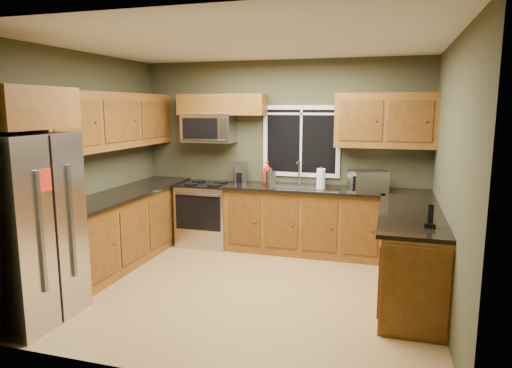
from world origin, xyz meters
The scene contains 28 objects.
floor centered at (0.00, 0.00, 0.00)m, with size 4.20×4.20×0.00m, color #A17B46.
ceiling centered at (0.00, 0.00, 2.70)m, with size 4.20×4.20×0.00m, color white.
back_wall centered at (0.00, 1.80, 1.35)m, with size 4.20×4.20×0.00m, color #3F3E27.
front_wall centered at (0.00, -1.80, 1.35)m, with size 4.20×4.20×0.00m, color #3F3E27.
left_wall centered at (-2.10, 0.00, 1.35)m, with size 3.60×3.60×0.00m, color #3F3E27.
right_wall centered at (2.10, 0.00, 1.35)m, with size 3.60×3.60×0.00m, color #3F3E27.
window centered at (0.30, 1.78, 1.55)m, with size 1.12×0.03×1.02m.
base_cabinets_left centered at (-1.80, 0.48, 0.45)m, with size 0.60×2.65×0.90m, color brown.
countertop_left centered at (-1.78, 0.48, 0.92)m, with size 0.65×2.65×0.04m, color black.
base_cabinets_back centered at (0.42, 1.50, 0.45)m, with size 2.17×0.60×0.90m, color brown.
countertop_back centered at (0.42, 1.48, 0.92)m, with size 2.17×0.65×0.04m, color black.
base_cabinets_peninsula centered at (1.80, 0.54, 0.45)m, with size 0.60×2.52×0.90m.
countertop_peninsula centered at (1.78, 0.55, 0.92)m, with size 0.65×2.50×0.04m, color black.
upper_cabinets_left centered at (-1.94, 0.48, 1.86)m, with size 0.33×2.65×0.72m, color brown.
upper_cabinets_back_left centered at (-0.85, 1.64, 2.07)m, with size 1.30×0.33×0.30m, color brown.
upper_cabinets_back_right centered at (1.45, 1.64, 1.86)m, with size 1.30×0.33×0.72m, color brown.
upper_cabinet_over_fridge centered at (-1.74, -1.30, 2.03)m, with size 0.72×0.90×0.38m, color brown.
refrigerator centered at (-1.74, -1.30, 0.90)m, with size 0.74×0.90×1.80m.
range centered at (-1.05, 1.47, 0.47)m, with size 0.76×0.69×0.94m.
microwave centered at (-1.05, 1.61, 1.73)m, with size 0.76×0.41×0.42m.
sink centered at (0.30, 1.49, 0.95)m, with size 0.60×0.42×0.36m.
toaster_oven centered at (1.27, 1.37, 1.08)m, with size 0.54×0.50×0.28m.
coffee_maker centered at (-0.57, 1.63, 1.07)m, with size 0.24×0.27×0.29m.
kettle centered at (-0.05, 1.42, 1.06)m, with size 0.19×0.19×0.27m.
paper_towel_roll centered at (0.65, 1.42, 1.08)m, with size 0.14×0.14×0.30m.
soap_bottle_a centered at (-0.15, 1.59, 1.10)m, with size 0.12×0.13×0.32m, color red.
soap_bottle_b centered at (0.60, 1.67, 1.05)m, with size 0.10×0.10×0.21m, color white.
cordless_phone centered at (1.92, -0.30, 1.01)m, with size 0.11×0.11×0.22m.
Camera 1 is at (1.54, -4.67, 2.04)m, focal length 32.00 mm.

